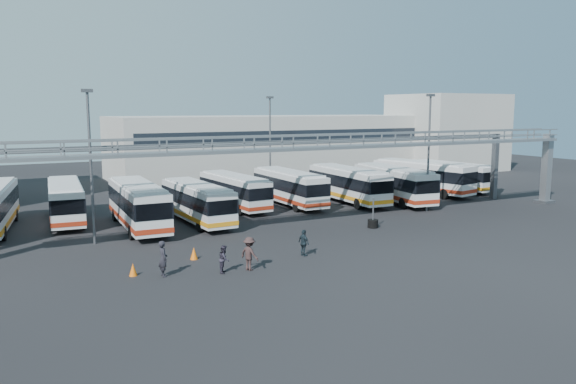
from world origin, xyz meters
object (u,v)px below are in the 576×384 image
light_pole_back (270,140)px  bus_3 (197,201)px  bus_5 (289,186)px  bus_7 (393,183)px  bus_8 (422,176)px  cone_left (194,253)px  bus_9 (451,175)px  bus_6 (348,183)px  bus_2 (138,204)px  pedestrian_a (163,259)px  pedestrian_d (304,243)px  light_pole_left (91,159)px  light_pole_mid (429,146)px  bus_4 (234,190)px  pedestrian_b (224,259)px  bus_1 (65,200)px  cone_right (133,270)px  tire_stack (373,223)px

light_pole_back → bus_3: 16.16m
bus_5 → bus_7: size_ratio=0.93×
bus_8 → cone_left: (-29.73, -13.61, -1.56)m
bus_5 → bus_9: size_ratio=1.02×
bus_6 → bus_8: (10.00, 0.88, 0.06)m
bus_6 → bus_8: size_ratio=0.95×
bus_2 → pedestrian_a: bearing=-95.2°
pedestrian_d → light_pole_left: bearing=41.6°
bus_8 → light_pole_mid: bearing=-140.5°
light_pole_mid → bus_4: light_pole_mid is taller
pedestrian_b → cone_left: pedestrian_b is taller
bus_1 → bus_8: (35.07, -1.88, 0.15)m
bus_1 → bus_9: bus_1 is taller
light_pole_back → bus_4: light_pole_back is taller
cone_right → tire_stack: size_ratio=0.31×
bus_4 → bus_8: 20.95m
light_pole_back → bus_5: (-1.34, -6.72, -3.94)m
bus_5 → pedestrian_b: bus_5 is taller
light_pole_left → pedestrian_b: size_ratio=6.63×
bus_1 → bus_3: 10.47m
bus_5 → tire_stack: 11.93m
light_pole_left → bus_4: light_pole_left is taller
bus_2 → pedestrian_b: bus_2 is taller
pedestrian_b → cone_left: (-0.58, 3.43, -0.41)m
bus_2 → bus_3: size_ratio=1.09×
bus_3 → bus_6: 16.15m
bus_3 → pedestrian_b: (-3.18, -13.75, -0.97)m
light_pole_back → pedestrian_d: size_ratio=6.22×
bus_7 → bus_8: 6.58m
cone_right → light_pole_mid: bearing=15.3°
bus_4 → bus_6: bearing=-14.4°
bus_6 → pedestrian_b: bearing=-137.5°
bus_7 → pedestrian_d: size_ratio=6.98×
light_pole_mid → pedestrian_b: 25.10m
bus_6 → pedestrian_a: bus_6 is taller
light_pole_mid → cone_right: bearing=-164.7°
light_pole_back → cone_left: bearing=-126.5°
pedestrian_b → cone_right: 4.92m
light_pole_mid → bus_2: (-24.23, 4.63, -3.83)m
bus_5 → bus_7: bearing=-17.6°
bus_7 → pedestrian_a: bus_7 is taller
bus_5 → bus_8: bearing=-1.2°
tire_stack → bus_5: bearing=94.1°
light_pole_left → bus_6: light_pole_left is taller
light_pole_back → cone_right: light_pole_back is taller
bus_6 → bus_9: (14.64, 1.53, -0.15)m
bus_1 → bus_2: size_ratio=0.94×
bus_1 → bus_6: 25.22m
bus_2 → cone_left: size_ratio=15.67×
bus_1 → cone_left: 16.44m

